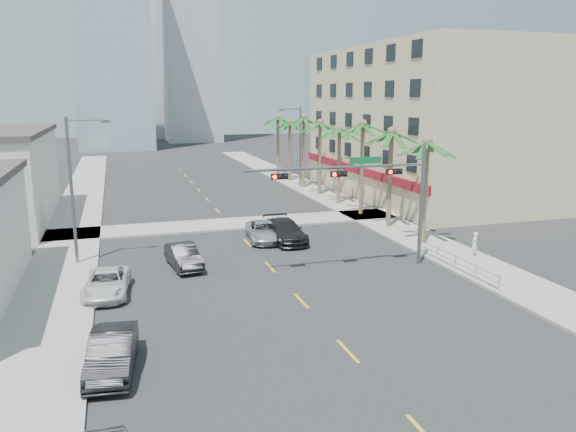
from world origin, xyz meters
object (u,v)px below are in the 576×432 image
at_px(traffic_signal_mast, 374,185).
at_px(car_parked_far, 107,283).
at_px(pedestrian, 474,244).
at_px(car_lane_right, 285,231).
at_px(car_lane_center, 264,231).
at_px(car_parked_mid, 112,353).
at_px(car_lane_left, 184,256).

height_order(traffic_signal_mast, car_parked_far, traffic_signal_mast).
height_order(car_parked_far, pedestrian, pedestrian).
bearing_deg(car_lane_right, pedestrian, -37.70).
bearing_deg(car_lane_center, car_lane_right, -20.47).
distance_m(car_parked_mid, car_lane_right, 20.35).
bearing_deg(car_parked_far, car_lane_right, 38.68).
xyz_separation_m(car_parked_far, car_lane_center, (10.70, 8.53, 0.03)).
bearing_deg(car_lane_left, car_lane_center, 30.13).
height_order(traffic_signal_mast, car_lane_right, traffic_signal_mast).
bearing_deg(car_lane_left, car_parked_mid, -115.72).
bearing_deg(traffic_signal_mast, car_parked_far, -179.45).
distance_m(car_lane_center, car_lane_right, 1.54).
xyz_separation_m(car_parked_mid, car_lane_center, (10.43, 17.28, -0.07)).
bearing_deg(car_parked_far, traffic_signal_mast, 6.27).
xyz_separation_m(car_parked_far, car_lane_right, (12.07, 7.82, 0.13)).
relative_size(car_lane_left, car_lane_center, 0.88).
bearing_deg(car_lane_center, car_parked_far, -134.71).
relative_size(car_lane_left, car_lane_right, 0.80).
bearing_deg(pedestrian, car_parked_mid, -8.06).
bearing_deg(car_lane_center, car_parked_mid, -114.37).
height_order(traffic_signal_mast, car_parked_mid, traffic_signal_mast).
bearing_deg(car_parked_mid, car_lane_right, 61.06).
height_order(car_lane_center, car_lane_right, car_lane_right).
relative_size(traffic_signal_mast, car_parked_mid, 2.43).
height_order(car_parked_far, car_lane_right, car_lane_right).
relative_size(car_parked_mid, car_parked_far, 0.97).
distance_m(car_lane_right, pedestrian, 12.82).
height_order(car_parked_mid, car_lane_left, car_parked_mid).
bearing_deg(traffic_signal_mast, car_parked_mid, -149.17).
distance_m(traffic_signal_mast, pedestrian, 8.25).
bearing_deg(car_lane_left, car_parked_far, -147.32).
bearing_deg(traffic_signal_mast, car_lane_right, 112.11).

